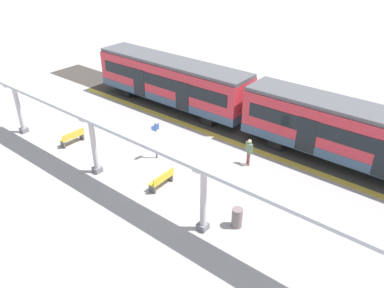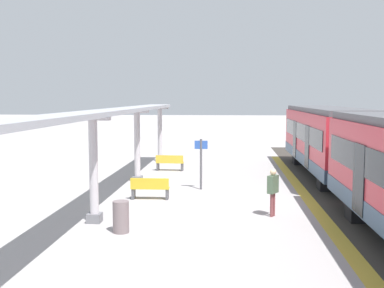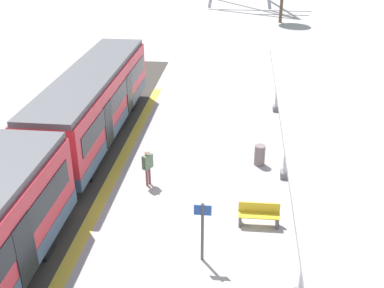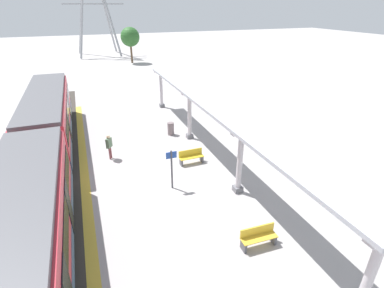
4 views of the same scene
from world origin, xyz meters
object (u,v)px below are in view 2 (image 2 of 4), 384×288
canopy_pillar_nearest (160,134)px  bench_mid_platform (150,188)px  train_near_carriage (326,140)px  passenger_waiting_near_edge (273,187)px  trash_bin (121,217)px  canopy_pillar_second (137,146)px  canopy_pillar_third (94,169)px  bench_near_end (170,163)px  platform_info_sign (201,159)px

canopy_pillar_nearest → bench_mid_platform: size_ratio=2.25×
train_near_carriage → passenger_waiting_near_edge: size_ratio=7.71×
train_near_carriage → trash_bin: size_ratio=13.17×
canopy_pillar_second → canopy_pillar_third: size_ratio=1.00×
canopy_pillar_third → bench_near_end: (-1.08, -10.84, -1.28)m
canopy_pillar_nearest → train_near_carriage: bearing=153.1°
bench_near_end → passenger_waiting_near_edge: 10.71m
canopy_pillar_second → platform_info_sign: bearing=153.9°
train_near_carriage → passenger_waiting_near_edge: 9.42m
bench_near_end → passenger_waiting_near_edge: passenger_waiting_near_edge is taller
train_near_carriage → trash_bin: bearing=53.5°
passenger_waiting_near_edge → canopy_pillar_second: bearing=-46.2°
canopy_pillar_third → bench_near_end: size_ratio=2.24×
bench_mid_platform → platform_info_sign: 3.00m
passenger_waiting_near_edge → platform_info_sign: bearing=-59.2°
trash_bin → passenger_waiting_near_edge: passenger_waiting_near_edge is taller
train_near_carriage → canopy_pillar_nearest: bearing=-26.9°
trash_bin → passenger_waiting_near_edge: (-4.65, -2.27, 0.54)m
platform_info_sign → passenger_waiting_near_edge: platform_info_sign is taller
canopy_pillar_second → platform_info_sign: canopy_pillar_second is taller
train_near_carriage → bench_mid_platform: size_ratio=8.25×
train_near_carriage → platform_info_sign: size_ratio=5.65×
bench_mid_platform → passenger_waiting_near_edge: bearing=153.0°
canopy_pillar_nearest → passenger_waiting_near_edge: 14.59m
platform_info_sign → canopy_pillar_second: bearing=-26.1°
train_near_carriage → canopy_pillar_second: train_near_carriage is taller
canopy_pillar_nearest → canopy_pillar_second: size_ratio=1.00×
canopy_pillar_nearest → canopy_pillar_second: 7.40m
bench_mid_platform → trash_bin: (0.11, 4.59, 0.03)m
train_near_carriage → canopy_pillar_second: bearing=16.4°
bench_near_end → platform_info_sign: platform_info_sign is taller
canopy_pillar_third → platform_info_sign: bearing=-118.4°
canopy_pillar_nearest → trash_bin: (-1.10, 15.67, -1.25)m
train_near_carriage → canopy_pillar_nearest: train_near_carriage is taller
train_near_carriage → canopy_pillar_nearest: size_ratio=3.67×
bench_mid_platform → train_near_carriage: bearing=-141.4°
passenger_waiting_near_edge → trash_bin: bearing=26.1°
canopy_pillar_second → bench_near_end: canopy_pillar_second is taller
bench_mid_platform → platform_info_sign: (-1.87, -2.17, 0.89)m
platform_info_sign → passenger_waiting_near_edge: bearing=120.8°
canopy_pillar_third → trash_bin: canopy_pillar_third is taller
canopy_pillar_second → trash_bin: bearing=97.6°
train_near_carriage → canopy_pillar_third: size_ratio=3.67×
canopy_pillar_nearest → trash_bin: 15.75m
train_near_carriage → bench_near_end: size_ratio=8.21×
bench_near_end → trash_bin: trash_bin is taller
bench_mid_platform → canopy_pillar_second: bearing=-71.8°
canopy_pillar_nearest → passenger_waiting_near_edge: bearing=113.2°
canopy_pillar_second → trash_bin: canopy_pillar_second is taller
train_near_carriage → canopy_pillar_third: train_near_carriage is taller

